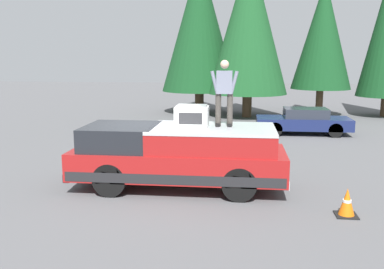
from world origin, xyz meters
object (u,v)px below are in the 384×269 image
object	(u,v)px
compressor_unit	(192,116)
traffic_cone	(347,203)
parked_car_navy	(304,121)
person_on_truck_bed	(224,91)
pickup_truck	(179,156)

from	to	relation	value
compressor_unit	traffic_cone	size ratio (longest dim) A/B	1.35
compressor_unit	parked_car_navy	world-z (taller)	compressor_unit
person_on_truck_bed	traffic_cone	bearing A→B (deg)	-122.27
compressor_unit	parked_car_navy	distance (m)	9.52
parked_car_navy	traffic_cone	world-z (taller)	parked_car_navy
pickup_truck	person_on_truck_bed	size ratio (longest dim) A/B	3.28
person_on_truck_bed	traffic_cone	world-z (taller)	person_on_truck_bed
compressor_unit	traffic_cone	world-z (taller)	compressor_unit
parked_car_navy	compressor_unit	bearing A→B (deg)	154.58
compressor_unit	parked_car_navy	size ratio (longest dim) A/B	0.20
traffic_cone	pickup_truck	bearing A→B (deg)	68.10
person_on_truck_bed	traffic_cone	xyz separation A→B (m)	(-1.74, -2.76, -2.26)
pickup_truck	parked_car_navy	distance (m)	9.57
person_on_truck_bed	traffic_cone	size ratio (longest dim) A/B	2.73
traffic_cone	person_on_truck_bed	bearing A→B (deg)	57.73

